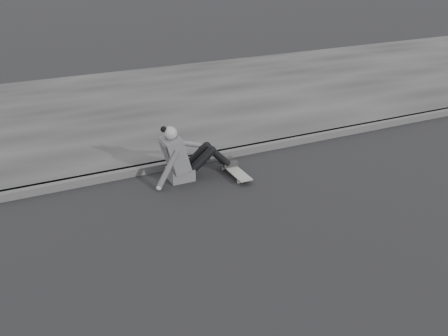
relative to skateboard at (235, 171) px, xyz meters
name	(u,v)px	position (x,y,z in m)	size (l,w,h in m)	color
ground	(380,214)	(1.21, -1.88, -0.07)	(80.00, 80.00, 0.00)	black
curb	(279,144)	(1.21, 0.70, -0.01)	(24.00, 0.16, 0.12)	#444444
sidewalk	(209,98)	(1.21, 3.72, -0.01)	(24.00, 6.00, 0.12)	#323232
skateboard	(235,171)	(0.00, 0.00, 0.00)	(0.20, 0.78, 0.09)	#A2A29D
seated_woman	(184,156)	(-0.73, 0.25, 0.29)	(1.38, 0.46, 0.88)	#4F4F51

